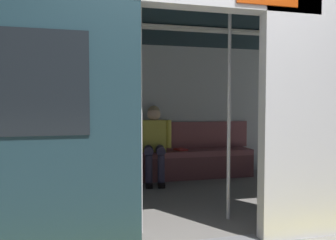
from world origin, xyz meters
TOP-DOWN VIEW (x-y plane):
  - train_car at (0.08, -1.28)m, footprint 6.40×2.87m
  - bench_seat at (0.00, -2.36)m, footprint 3.36×0.44m
  - person_seated at (-0.02, -2.31)m, footprint 0.55×0.71m
  - handbag at (0.46, -2.41)m, footprint 0.26×0.15m
  - book at (-0.48, -2.41)m, footprint 0.21×0.25m
  - grab_pole_door at (0.47, -0.39)m, footprint 0.04×0.04m
  - grab_pole_far at (-0.47, -0.52)m, footprint 0.04×0.04m

SIDE VIEW (x-z plane):
  - bench_seat at x=0.00m, z-range 0.12..0.58m
  - book at x=-0.48m, z-range 0.46..0.49m
  - handbag at x=0.46m, z-range 0.46..0.63m
  - person_seated at x=-0.02m, z-range 0.08..1.27m
  - grab_pole_door at x=0.47m, z-range 0.00..2.16m
  - grab_pole_far at x=-0.47m, z-range 0.00..2.16m
  - train_car at x=0.08m, z-range 0.39..2.69m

